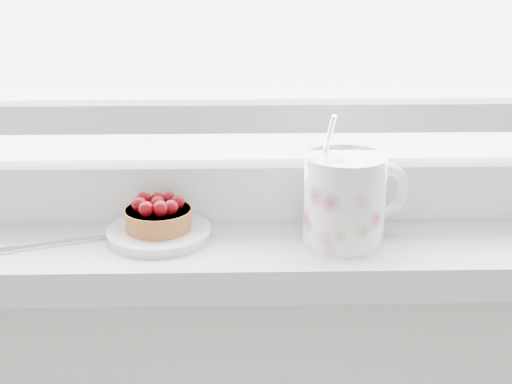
{
  "coord_description": "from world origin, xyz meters",
  "views": [
    {
      "loc": [
        0.03,
        1.11,
        1.27
      ],
      "look_at": [
        0.05,
        1.88,
        1.0
      ],
      "focal_mm": 50.0,
      "sensor_mm": 36.0,
      "label": 1
    }
  ],
  "objects_px": {
    "raspberry_tart": "(158,215)",
    "floral_mug": "(347,197)",
    "fork": "(79,240)",
    "saucer": "(159,233)"
  },
  "relations": [
    {
      "from": "raspberry_tart",
      "to": "floral_mug",
      "type": "bearing_deg",
      "value": -3.81
    },
    {
      "from": "raspberry_tart",
      "to": "floral_mug",
      "type": "relative_size",
      "value": 0.53
    },
    {
      "from": "saucer",
      "to": "floral_mug",
      "type": "distance_m",
      "value": 0.23
    },
    {
      "from": "raspberry_tart",
      "to": "fork",
      "type": "relative_size",
      "value": 0.45
    },
    {
      "from": "floral_mug",
      "to": "fork",
      "type": "distance_m",
      "value": 0.32
    },
    {
      "from": "fork",
      "to": "floral_mug",
      "type": "bearing_deg",
      "value": -1.13
    },
    {
      "from": "raspberry_tart",
      "to": "fork",
      "type": "bearing_deg",
      "value": -174.83
    },
    {
      "from": "saucer",
      "to": "fork",
      "type": "distance_m",
      "value": 0.09
    },
    {
      "from": "raspberry_tart",
      "to": "floral_mug",
      "type": "xyz_separation_m",
      "value": [
        0.22,
        -0.01,
        0.02
      ]
    },
    {
      "from": "raspberry_tart",
      "to": "fork",
      "type": "height_order",
      "value": "raspberry_tart"
    }
  ]
}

